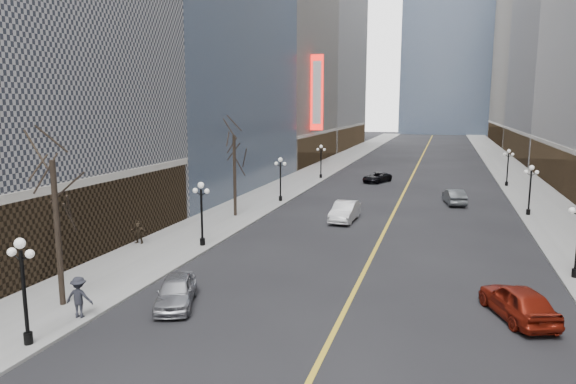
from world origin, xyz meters
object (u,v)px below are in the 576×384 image
Objects in this scene: streetlamp_west_1 at (202,207)px; car_nb_mid at (345,211)px; streetlamp_west_2 at (280,175)px; streetlamp_west_3 at (321,158)px; car_nb_far at (377,177)px; car_sb_far at (454,197)px; car_nb_near at (176,291)px; streetlamp_east_2 at (530,185)px; car_sb_mid at (518,302)px; streetlamp_east_3 at (508,164)px; streetlamp_west_0 at (23,280)px.

streetlamp_west_1 is 0.88× the size of car_nb_mid.
streetlamp_west_2 and streetlamp_west_3 have the same top height.
car_nb_far is 1.00× the size of car_sb_far.
car_nb_mid is (8.05, -24.74, -2.05)m from streetlamp_west_3.
streetlamp_west_1 is 13.99m from car_nb_mid.
streetlamp_west_2 is at bearing 76.53° from car_nb_near.
streetlamp_east_2 is at bearing 33.88° from car_nb_near.
streetlamp_west_1 is 21.00m from car_sb_mid.
car_sb_far is (17.24, -13.92, -2.12)m from streetlamp_west_3.
streetlamp_west_2 reaches higher than car_sb_far.
streetlamp_west_2 is 10.70m from car_nb_mid.
streetlamp_west_1 reaches higher than car_nb_far.
streetlamp_east_3 is at bearing 60.01° from car_nb_mid.
streetlamp_west_3 is (-23.60, 18.00, 0.00)m from streetlamp_east_2.
streetlamp_east_2 reaches higher than car_nb_far.
streetlamp_west_1 is at bearing -142.67° from streetlamp_east_2.
streetlamp_west_3 reaches higher than car_nb_mid.
car_nb_near is 0.93× the size of car_sb_far.
streetlamp_west_1 is 18.00m from streetlamp_west_2.
streetlamp_east_3 is at bearing -116.37° from car_sb_mid.
streetlamp_west_1 is at bearing 41.30° from car_sb_far.
streetlamp_east_2 is 34.62m from car_nb_near.
streetlamp_west_1 is 1.00× the size of streetlamp_west_2.
streetlamp_east_3 is at bearing 65.59° from streetlamp_west_0.
streetlamp_west_3 is 47.26m from car_sb_mid.
car_sb_far reaches higher than car_nb_far.
streetlamp_east_2 is at bearing -90.00° from streetlamp_east_3.
streetlamp_west_3 is 46.36m from car_nb_near.
streetlamp_east_3 is 57.10m from streetlamp_west_0.
streetlamp_west_2 is 0.95× the size of car_nb_far.
streetlamp_west_1 is at bearing -40.49° from car_sb_mid.
car_nb_far is (7.76, 17.07, -2.24)m from streetlamp_west_2.
streetlamp_east_2 and streetlamp_west_0 have the same top height.
car_nb_near is at bearing 58.31° from streetlamp_west_0.
streetlamp_west_3 is at bearing -49.64° from car_sb_far.
car_sb_far is at bearing 65.64° from streetlamp_west_0.
streetlamp_east_2 is 0.92× the size of car_sb_mid.
streetlamp_west_0 is 52.00m from streetlamp_west_3.
streetlamp_west_1 is at bearing -79.40° from car_nb_far.
streetlamp_west_1 is (-23.60, -36.00, 0.00)m from streetlamp_east_3.
car_sb_mid reaches higher than car_sb_far.
streetlamp_west_2 is 1.03× the size of car_nb_near.
car_sb_far is at bearing 147.34° from streetlamp_east_2.
streetlamp_west_0 is 21.82m from car_sb_mid.
car_nb_near is at bearing -82.72° from streetlamp_west_2.
car_nb_mid is (4.45, 21.43, 0.10)m from car_nb_near.
streetlamp_west_1 is at bearing 88.73° from car_nb_near.
car_nb_mid is (8.05, -6.74, -2.05)m from streetlamp_west_2.
streetlamp_west_3 reaches higher than car_sb_far.
car_nb_far is (7.76, 35.07, -2.24)m from streetlamp_west_1.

